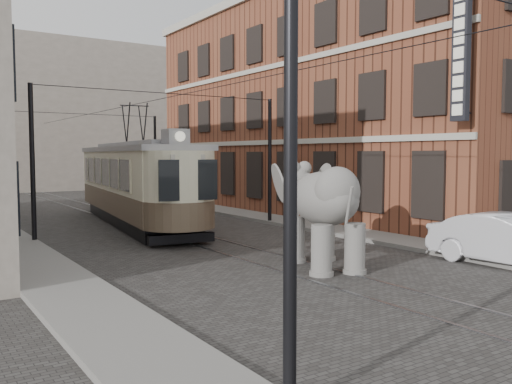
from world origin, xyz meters
TOP-DOWN VIEW (x-y plane):
  - ground at (0.00, 0.00)m, footprint 120.00×120.00m
  - tram_rails at (0.00, 0.00)m, footprint 1.54×80.00m
  - sidewalk_right at (6.00, 0.00)m, footprint 2.00×60.00m
  - sidewalk_left at (-6.50, 0.00)m, footprint 2.00×60.00m
  - brick_building at (11.00, 9.00)m, footprint 8.00×26.00m
  - distant_block at (0.00, 40.00)m, footprint 28.00×10.00m
  - catenary at (-0.20, 5.00)m, footprint 11.00×30.20m
  - tram at (-0.29, 9.39)m, footprint 4.85×14.69m
  - elephant at (0.69, -3.30)m, footprint 4.20×5.77m
  - parked_car at (5.49, -6.20)m, footprint 2.04×4.85m

SIDE VIEW (x-z plane):
  - ground at x=0.00m, z-range 0.00..0.00m
  - tram_rails at x=0.00m, z-range 0.00..0.02m
  - sidewalk_right at x=6.00m, z-range 0.00..0.15m
  - sidewalk_left at x=-6.50m, z-range 0.00..0.15m
  - parked_car at x=5.49m, z-range 0.00..1.56m
  - elephant at x=0.69m, z-range 0.00..3.17m
  - tram at x=-0.29m, z-range 0.00..5.73m
  - catenary at x=-0.20m, z-range 0.00..6.00m
  - brick_building at x=11.00m, z-range 0.00..12.00m
  - distant_block at x=0.00m, z-range 0.00..14.00m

